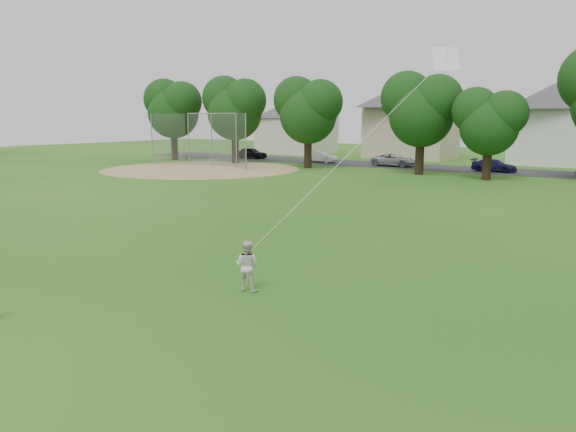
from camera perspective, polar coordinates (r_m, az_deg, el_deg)
The scene contains 7 objects.
ground at distance 14.59m, azimuth -12.23°, elevation -9.12°, with size 160.00×160.00×0.00m, color #1D5413.
street at distance 52.42m, azimuth 24.10°, elevation 3.99°, with size 90.00×7.00×0.01m, color #2D2D30.
dirt_infield at distance 52.18m, azimuth -8.79°, elevation 4.73°, with size 18.00×18.00×0.02m, color #9E7F51.
older_boy at distance 15.48m, azimuth -4.18°, elevation -5.06°, with size 0.69×0.54×1.42m, color silver.
kite at distance 16.40m, azimuth 6.48°, elevation 6.55°, with size 2.20×3.34×8.50m.
baseball_backstop at distance 55.27m, azimuth -8.15°, elevation 7.66°, with size 11.56×2.61×5.06m.
house_row at distance 62.00m, azimuth 26.57°, elevation 9.32°, with size 76.02×13.59×10.55m.
Camera 1 is at (10.31, -9.18, 4.73)m, focal length 35.00 mm.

